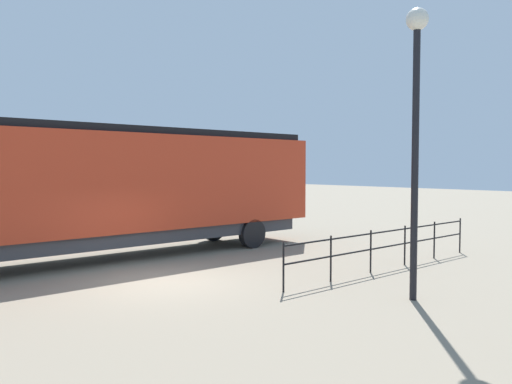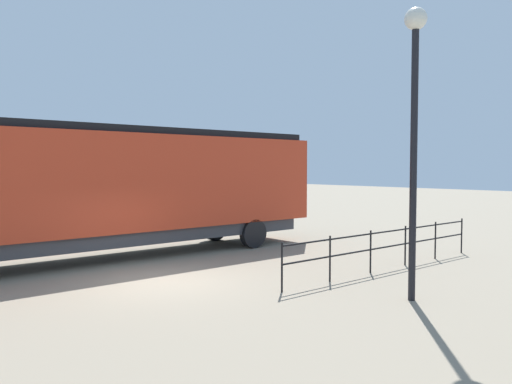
{
  "view_description": "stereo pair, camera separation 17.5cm",
  "coord_description": "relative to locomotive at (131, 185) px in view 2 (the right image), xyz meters",
  "views": [
    {
      "loc": [
        11.71,
        -6.79,
        3.07
      ],
      "look_at": [
        -0.18,
        3.47,
        2.3
      ],
      "focal_mm": 35.29,
      "sensor_mm": 36.0,
      "label": 1
    },
    {
      "loc": [
        11.82,
        -6.65,
        3.07
      ],
      "look_at": [
        -0.18,
        3.47,
        2.3
      ],
      "focal_mm": 35.29,
      "sensor_mm": 36.0,
      "label": 2
    }
  ],
  "objects": [
    {
      "name": "ground_plane",
      "position": [
        4.1,
        -1.16,
        -2.45
      ],
      "size": [
        120.0,
        120.0,
        0.0
      ],
      "primitive_type": "plane",
      "color": "gray"
    },
    {
      "name": "locomotive",
      "position": [
        0.0,
        0.0,
        0.0
      ],
      "size": [
        2.84,
        15.4,
        4.41
      ],
      "color": "red",
      "rests_on": "ground_plane"
    },
    {
      "name": "lamp_post",
      "position": [
        9.46,
        2.34,
        2.16
      ],
      "size": [
        0.51,
        0.51,
        6.67
      ],
      "color": "black",
      "rests_on": "ground_plane"
    },
    {
      "name": "platform_fence",
      "position": [
        6.98,
        4.96,
        -1.65
      ],
      "size": [
        0.05,
        8.87,
        1.25
      ],
      "color": "black",
      "rests_on": "ground_plane"
    }
  ]
}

